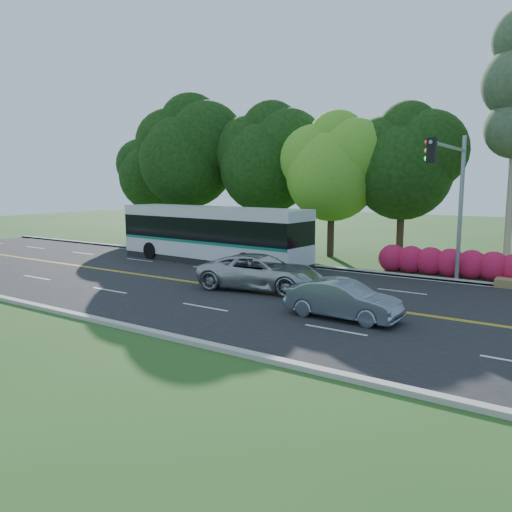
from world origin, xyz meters
The scene contains 12 objects.
ground centered at (0.00, 0.00, 0.00)m, with size 120.00×120.00×0.00m, color #214B19.
road centered at (0.00, 0.00, 0.01)m, with size 60.00×14.00×0.02m, color black.
curb_north centered at (0.00, 7.15, 0.07)m, with size 60.00×0.30×0.15m, color #ADA79C.
curb_south centered at (0.00, -7.15, 0.07)m, with size 60.00×0.30×0.15m, color #ADA79C.
grass_verge centered at (0.00, 9.00, 0.05)m, with size 60.00×4.00×0.10m, color #214B19.
lane_markings centered at (-0.09, 0.00, 0.02)m, with size 57.60×13.82×0.00m.
tree_row centered at (-5.15, 12.13, 6.73)m, with size 44.70×9.10×13.84m.
bougainvillea_hedge centered at (7.18, 8.15, 0.72)m, with size 9.50×2.25×1.50m.
traffic_signal centered at (6.49, 5.40, 4.67)m, with size 0.42×6.10×7.00m.
transit_bus centered at (-7.15, 5.28, 1.67)m, with size 12.91×3.55×3.34m.
sedan centered at (4.61, -2.04, 0.70)m, with size 1.44×4.12×1.36m, color slate.
suv centered at (-0.51, 0.50, 0.80)m, with size 2.60×5.64×1.57m, color #B0B4B5.
Camera 1 is at (11.56, -18.10, 4.79)m, focal length 35.00 mm.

